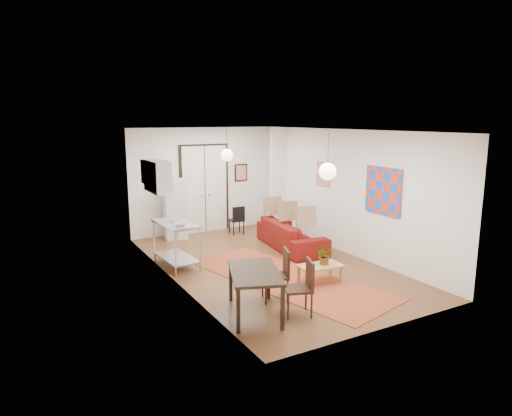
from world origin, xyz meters
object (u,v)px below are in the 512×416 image
dining_chair_near (272,270)px  dining_chair_far (295,282)px  coffee_table (320,267)px  black_side_chair (235,217)px  fridge (175,209)px  sofa (291,235)px  kitchen_counter (176,238)px  dining_table (255,276)px

dining_chair_near → dining_chair_far: size_ratio=1.00×
coffee_table → black_side_chair: (0.33, 4.31, 0.13)m
coffee_table → dining_chair_far: 1.49m
fridge → black_side_chair: size_ratio=2.00×
sofa → dining_chair_near: 3.23m
kitchen_counter → sofa: bearing=-5.3°
dining_table → fridge: bearing=84.6°
dining_chair_far → black_side_chair: dining_chair_far is taller
dining_table → black_side_chair: 5.37m
sofa → dining_table: bearing=145.9°
sofa → fridge: 3.19m
dining_chair_near → black_side_chair: (1.52, 4.49, -0.08)m
fridge → dining_table: (-0.49, -5.24, -0.13)m
dining_chair_near → fridge: bearing=-157.8°
sofa → coffee_table: 2.46m
dining_chair_near → black_side_chair: dining_chair_near is taller
sofa → fridge: (-2.15, 2.31, 0.45)m
dining_table → dining_chair_near: size_ratio=1.66×
coffee_table → dining_chair_near: (-1.19, -0.18, 0.21)m
sofa → black_side_chair: size_ratio=2.96×
coffee_table → dining_table: dining_table is taller
fridge → dining_chair_far: fridge is taller
coffee_table → black_side_chair: bearing=85.6°
dining_chair_near → black_side_chair: size_ratio=1.17×
dining_table → black_side_chair: size_ratio=1.93×
black_side_chair → kitchen_counter: bearing=43.4°
fridge → dining_chair_near: (0.11, -4.80, -0.26)m
sofa → dining_chair_near: bearing=148.5°
sofa → black_side_chair: (-0.53, 2.01, 0.11)m
sofa → dining_chair_near: dining_chair_near is taller
dining_table → dining_chair_far: size_ratio=1.66×
coffee_table → dining_chair_far: size_ratio=0.95×
coffee_table → dining_chair_near: bearing=-171.4°
kitchen_counter → dining_table: size_ratio=0.85×
dining_chair_near → dining_table: bearing=-32.8°
dining_table → black_side_chair: bearing=66.8°
dining_chair_near → coffee_table: bearing=119.5°
fridge → dining_chair_near: 4.81m
dining_chair_far → dining_table: bearing=-92.4°
coffee_table → dining_chair_far: (-1.19, -0.88, 0.21)m
coffee_table → black_side_chair: 4.33m
fridge → black_side_chair: (1.63, -0.31, -0.33)m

